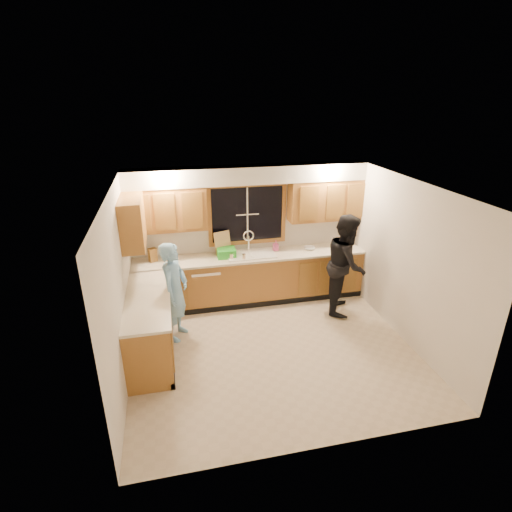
{
  "coord_description": "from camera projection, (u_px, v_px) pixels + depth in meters",
  "views": [
    {
      "loc": [
        -1.37,
        -4.94,
        3.66
      ],
      "look_at": [
        -0.12,
        0.65,
        1.29
      ],
      "focal_mm": 28.0,
      "sensor_mm": 36.0,
      "label": 1
    }
  ],
  "objects": [
    {
      "name": "dish_crate",
      "position": [
        226.0,
        253.0,
        7.12
      ],
      "size": [
        0.34,
        0.32,
        0.15
      ],
      "primitive_type": "cube",
      "rotation": [
        0.0,
        0.0,
        -0.04
      ],
      "color": "green",
      "rests_on": "countertop_back"
    },
    {
      "name": "upper_cabinets_return",
      "position": [
        133.0,
        222.0,
        6.05
      ],
      "size": [
        0.33,
        0.9,
        0.75
      ],
      "primitive_type": "cube",
      "color": "#A66D30",
      "rests_on": "wall_left"
    },
    {
      "name": "base_cabinets_left",
      "position": [
        150.0,
        326.0,
        5.92
      ],
      "size": [
        0.6,
        1.9,
        0.88
      ],
      "primitive_type": "cube",
      "color": "#A66D30",
      "rests_on": "ground"
    },
    {
      "name": "base_cabinets_back",
      "position": [
        251.0,
        279.0,
        7.41
      ],
      "size": [
        4.2,
        0.6,
        0.88
      ],
      "primitive_type": "cube",
      "color": "#A66D30",
      "rests_on": "ground"
    },
    {
      "name": "soffit",
      "position": [
        249.0,
        175.0,
        6.79
      ],
      "size": [
        4.2,
        0.35,
        0.3
      ],
      "primitive_type": "cube",
      "color": "beige",
      "rests_on": "wall_back"
    },
    {
      "name": "man",
      "position": [
        175.0,
        292.0,
        6.16
      ],
      "size": [
        0.59,
        0.69,
        1.6
      ],
      "primitive_type": "imported",
      "rotation": [
        0.0,
        0.0,
        1.14
      ],
      "color": "#78B2E2",
      "rests_on": "floor"
    },
    {
      "name": "cutting_board",
      "position": [
        223.0,
        243.0,
        7.2
      ],
      "size": [
        0.33,
        0.21,
        0.42
      ],
      "primitive_type": "cube",
      "rotation": [
        -0.21,
        0.0,
        0.36
      ],
      "color": "tan",
      "rests_on": "countertop_back"
    },
    {
      "name": "sink",
      "position": [
        251.0,
        258.0,
        7.25
      ],
      "size": [
        0.86,
        0.52,
        0.57
      ],
      "color": "white",
      "rests_on": "countertop_back"
    },
    {
      "name": "knife_block",
      "position": [
        153.0,
        255.0,
        6.91
      ],
      "size": [
        0.17,
        0.16,
        0.24
      ],
      "primitive_type": "cube",
      "rotation": [
        0.0,
        0.0,
        0.46
      ],
      "color": "olive",
      "rests_on": "countertop_back"
    },
    {
      "name": "soap_bottle",
      "position": [
        276.0,
        246.0,
        7.39
      ],
      "size": [
        0.1,
        0.1,
        0.19
      ],
      "primitive_type": "imported",
      "rotation": [
        0.0,
        0.0,
        0.1
      ],
      "color": "#D4508D",
      "rests_on": "countertop_back"
    },
    {
      "name": "window_frame",
      "position": [
        247.0,
        214.0,
        7.23
      ],
      "size": [
        1.44,
        0.03,
        1.14
      ],
      "color": "black",
      "rests_on": "wall_back"
    },
    {
      "name": "wall_right",
      "position": [
        407.0,
        262.0,
        6.08
      ],
      "size": [
        0.0,
        3.8,
        3.8
      ],
      "primitive_type": "plane",
      "rotation": [
        1.57,
        0.0,
        -1.57
      ],
      "color": "silver",
      "rests_on": "ground"
    },
    {
      "name": "upper_cabinets_right",
      "position": [
        325.0,
        200.0,
        7.29
      ],
      "size": [
        1.35,
        0.33,
        0.75
      ],
      "primitive_type": "cube",
      "color": "#A66D30",
      "rests_on": "wall_back"
    },
    {
      "name": "upper_cabinets_left",
      "position": [
        166.0,
        209.0,
        6.71
      ],
      "size": [
        1.35,
        0.33,
        0.75
      ],
      "primitive_type": "cube",
      "color": "#A66D30",
      "rests_on": "wall_back"
    },
    {
      "name": "countertop_back",
      "position": [
        251.0,
        256.0,
        7.22
      ],
      "size": [
        4.2,
        0.63,
        0.04
      ],
      "primitive_type": "cube",
      "color": "beige",
      "rests_on": "base_cabinets_back"
    },
    {
      "name": "can_right",
      "position": [
        244.0,
        257.0,
        6.98
      ],
      "size": [
        0.08,
        0.08,
        0.12
      ],
      "primitive_type": "cylinder",
      "rotation": [
        0.0,
        0.0,
        -0.31
      ],
      "color": "beige",
      "rests_on": "countertop_back"
    },
    {
      "name": "ceiling",
      "position": [
        276.0,
        188.0,
        5.18
      ],
      "size": [
        4.2,
        4.2,
        0.0
      ],
      "primitive_type": "plane",
      "rotation": [
        3.14,
        0.0,
        0.0
      ],
      "color": "silver"
    },
    {
      "name": "countertop_left",
      "position": [
        148.0,
        299.0,
        5.74
      ],
      "size": [
        0.63,
        1.9,
        0.04
      ],
      "primitive_type": "cube",
      "color": "beige",
      "rests_on": "base_cabinets_left"
    },
    {
      "name": "can_left",
      "position": [
        231.0,
        257.0,
        6.98
      ],
      "size": [
        0.07,
        0.07,
        0.12
      ],
      "primitive_type": "cylinder",
      "rotation": [
        0.0,
        0.0,
        0.01
      ],
      "color": "beige",
      "rests_on": "countertop_back"
    },
    {
      "name": "dishwasher",
      "position": [
        205.0,
        285.0,
        7.24
      ],
      "size": [
        0.6,
        0.56,
        0.82
      ],
      "primitive_type": "cube",
      "color": "silver",
      "rests_on": "floor"
    },
    {
      "name": "stove",
      "position": [
        149.0,
        348.0,
        5.4
      ],
      "size": [
        0.58,
        0.75,
        0.9
      ],
      "primitive_type": "cube",
      "color": "silver",
      "rests_on": "floor"
    },
    {
      "name": "woman",
      "position": [
        346.0,
        264.0,
        6.92
      ],
      "size": [
        0.97,
        1.07,
        1.78
      ],
      "primitive_type": "imported",
      "rotation": [
        0.0,
        0.0,
        1.13
      ],
      "color": "black",
      "rests_on": "floor"
    },
    {
      "name": "wall_back",
      "position": [
        247.0,
        232.0,
        7.37
      ],
      "size": [
        4.2,
        0.0,
        4.2
      ],
      "primitive_type": "plane",
      "rotation": [
        1.57,
        0.0,
        0.0
      ],
      "color": "silver",
      "rests_on": "ground"
    },
    {
      "name": "bowl",
      "position": [
        309.0,
        248.0,
        7.46
      ],
      "size": [
        0.25,
        0.25,
        0.05
      ],
      "primitive_type": "imported",
      "rotation": [
        0.0,
        0.0,
        -0.33
      ],
      "color": "silver",
      "rests_on": "countertop_back"
    },
    {
      "name": "wall_left",
      "position": [
        120.0,
        290.0,
        5.23
      ],
      "size": [
        0.0,
        3.8,
        3.8
      ],
      "primitive_type": "plane",
      "rotation": [
        1.57,
        0.0,
        1.57
      ],
      "color": "silver",
      "rests_on": "ground"
    },
    {
      "name": "floor",
      "position": [
        273.0,
        349.0,
        6.13
      ],
      "size": [
        4.2,
        4.2,
        0.0
      ],
      "primitive_type": "plane",
      "color": "beige",
      "rests_on": "ground"
    }
  ]
}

